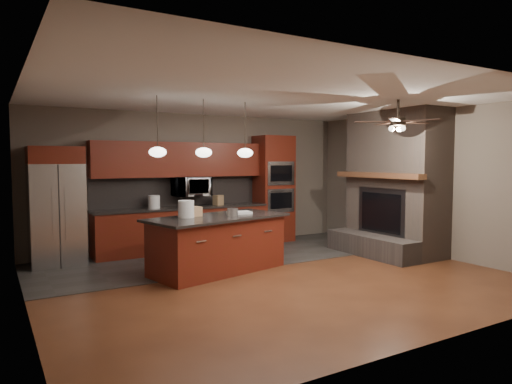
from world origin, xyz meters
TOP-DOWN VIEW (x-y plane):
  - ground at (0.00, 0.00)m, footprint 7.00×7.00m
  - ceiling at (0.00, 0.00)m, footprint 7.00×6.00m
  - back_wall at (0.00, 3.00)m, footprint 7.00×0.02m
  - right_wall at (3.50, 0.00)m, footprint 0.02×6.00m
  - left_wall at (-3.50, 0.00)m, footprint 0.02×6.00m
  - slate_tile_patch at (0.00, 1.80)m, footprint 7.00×2.40m
  - fireplace_column at (3.04, 0.40)m, footprint 1.30×2.10m
  - back_cabinetry at (-0.48, 2.74)m, footprint 3.59×0.64m
  - oven_tower at (1.70, 2.69)m, footprint 0.80×0.63m
  - microwave at (-0.27, 2.75)m, footprint 0.73×0.41m
  - refrigerator at (-2.84, 2.62)m, footprint 0.89×0.75m
  - kitchen_island at (-0.62, 0.78)m, footprint 2.54×1.58m
  - white_bucket at (-1.13, 0.88)m, footprint 0.35×0.35m
  - paint_can at (-0.38, 0.72)m, footprint 0.25×0.25m
  - paint_tray at (-0.15, 0.90)m, footprint 0.42×0.33m
  - cardboard_box at (-0.97, 0.97)m, footprint 0.26×0.20m
  - counter_bucket at (-1.07, 2.70)m, footprint 0.27×0.27m
  - counter_box at (0.29, 2.65)m, footprint 0.23×0.20m
  - pendant_left at (-1.65, 0.70)m, footprint 0.26×0.26m
  - pendant_center at (-0.90, 0.70)m, footprint 0.26×0.26m
  - pendant_right at (-0.15, 0.70)m, footprint 0.26×0.26m
  - ceiling_fan at (1.80, -0.80)m, footprint 1.27×1.33m

SIDE VIEW (x-z plane):
  - ground at x=0.00m, z-range 0.00..0.00m
  - slate_tile_patch at x=0.00m, z-range 0.00..0.01m
  - kitchen_island at x=-0.62m, z-range 0.00..0.92m
  - back_cabinetry at x=-0.48m, z-range -0.21..1.99m
  - paint_tray at x=-0.15m, z-range 0.92..0.96m
  - paint_can at x=-0.38m, z-range 0.92..1.04m
  - cardboard_box at x=-0.97m, z-range 0.92..1.08m
  - counter_box at x=0.29m, z-range 0.90..1.11m
  - counter_bucket at x=-1.07m, z-range 0.90..1.15m
  - refrigerator at x=-2.84m, z-range 0.00..2.07m
  - white_bucket at x=-1.13m, z-range 0.92..1.19m
  - oven_tower at x=1.70m, z-range 0.00..2.38m
  - fireplace_column at x=3.04m, z-range -0.10..2.70m
  - microwave at x=-0.27m, z-range 1.05..1.55m
  - back_wall at x=0.00m, z-range 0.00..2.80m
  - right_wall at x=3.50m, z-range 0.00..2.80m
  - left_wall at x=-3.50m, z-range 0.00..2.80m
  - pendant_left at x=-1.65m, z-range 1.51..2.42m
  - pendant_center at x=-0.90m, z-range 1.51..2.42m
  - pendant_right at x=-0.15m, z-range 1.51..2.42m
  - ceiling_fan at x=1.80m, z-range 2.25..2.66m
  - ceiling at x=0.00m, z-range 2.79..2.81m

